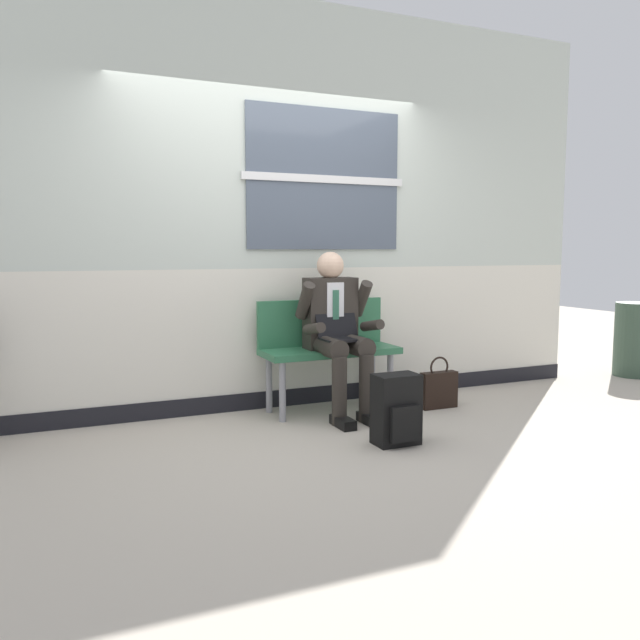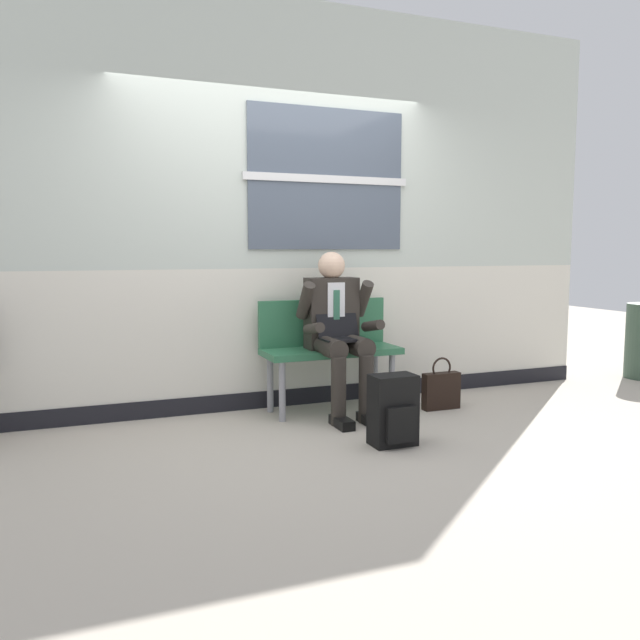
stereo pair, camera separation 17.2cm
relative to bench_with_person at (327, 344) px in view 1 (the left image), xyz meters
The scene contains 7 objects.
ground_plane 0.71m from the bench_with_person, 137.41° to the right, with size 18.00×18.00×0.00m, color #B2A899.
station_wall 1.15m from the bench_with_person, 140.58° to the left, with size 5.93×0.17×3.20m.
bench_with_person is the anchor object (origin of this frame).
person_seated 0.24m from the bench_with_person, 90.00° to the right, with size 0.57×0.70×1.25m.
backpack 1.07m from the bench_with_person, 88.08° to the right, with size 0.29×0.23×0.46m.
handbag 0.97m from the bench_with_person, 21.87° to the right, with size 0.31×0.09×0.42m.
trash_bin 3.40m from the bench_with_person, ahead, with size 0.40×0.40×0.74m, color #334738.
Camera 1 is at (-1.71, -4.24, 1.27)m, focal length 35.92 mm.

